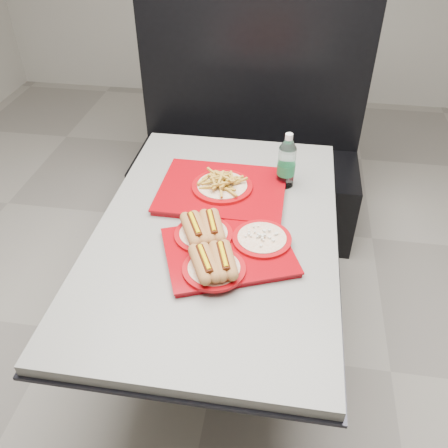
% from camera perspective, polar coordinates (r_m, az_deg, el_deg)
% --- Properties ---
extents(ground, '(6.00, 6.00, 0.00)m').
position_cam_1_polar(ground, '(2.34, -0.71, -14.84)').
color(ground, gray).
rests_on(ground, ground).
extents(diner_table, '(0.92, 1.42, 0.75)m').
position_cam_1_polar(diner_table, '(1.90, -0.85, -4.21)').
color(diner_table, black).
rests_on(diner_table, ground).
extents(booth_bench, '(1.30, 0.57, 1.35)m').
position_cam_1_polar(booth_bench, '(2.89, 2.81, 7.68)').
color(booth_bench, black).
rests_on(booth_bench, ground).
extents(tray_near, '(0.53, 0.48, 0.10)m').
position_cam_1_polar(tray_near, '(1.65, -0.09, -2.83)').
color(tray_near, '#8C030B').
rests_on(tray_near, diner_table).
extents(tray_far, '(0.52, 0.41, 0.10)m').
position_cam_1_polar(tray_far, '(1.95, -0.22, 4.37)').
color(tray_far, '#8C030B').
rests_on(tray_far, diner_table).
extents(water_bottle, '(0.08, 0.08, 0.24)m').
position_cam_1_polar(water_bottle, '(1.99, 7.53, 7.22)').
color(water_bottle, silver).
rests_on(water_bottle, diner_table).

